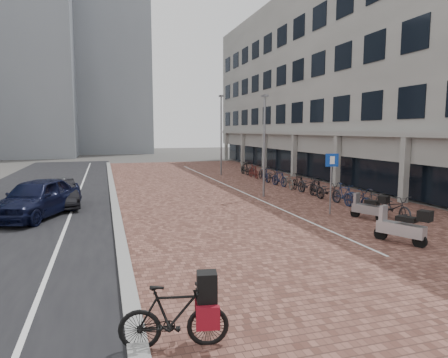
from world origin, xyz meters
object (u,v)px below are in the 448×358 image
scooter_front (368,207)px  car_dark (59,193)px  scooter_back (401,226)px  hero_bike (174,316)px  car_navy (37,198)px  parking_sign (331,173)px

scooter_front → car_dark: bearing=128.7°
car_dark → scooter_back: size_ratio=2.28×
hero_bike → scooter_back: 8.93m
hero_bike → car_dark: bearing=23.0°
car_dark → scooter_back: bearing=-52.5°
car_navy → scooter_back: 14.08m
scooter_front → parking_sign: size_ratio=0.59×
scooter_front → scooter_back: 3.45m
scooter_back → hero_bike: bearing=-179.0°
car_navy → scooter_front: size_ratio=3.07×
parking_sign → scooter_back: bearing=-80.7°
car_navy → hero_bike: size_ratio=2.54×
car_navy → hero_bike: 12.28m
scooter_front → scooter_back: (-1.20, -3.23, 0.06)m
parking_sign → car_navy: bearing=177.9°
car_navy → parking_sign: parking_sign is taller
scooter_back → parking_sign: (0.26, 4.56, 1.20)m
car_dark → scooter_front: 14.00m
car_navy → hero_bike: (3.78, -11.68, -0.25)m
scooter_back → parking_sign: bearing=61.3°
parking_sign → car_dark: bearing=167.6°
car_navy → car_dark: 2.26m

